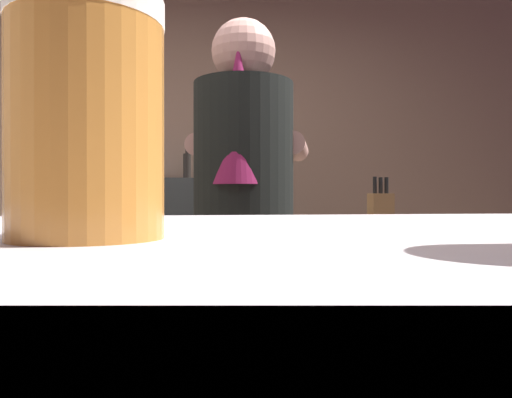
% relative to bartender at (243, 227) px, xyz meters
% --- Properties ---
extents(wall_back, '(5.20, 0.10, 2.70)m').
position_rel_bartender_xyz_m(wall_back, '(-0.16, 1.96, 0.37)').
color(wall_back, '#9A7960').
rests_on(wall_back, ground).
extents(prep_counter, '(2.10, 0.60, 0.89)m').
position_rel_bartender_xyz_m(prep_counter, '(0.19, 0.46, -0.53)').
color(prep_counter, brown).
rests_on(prep_counter, ground).
extents(back_shelf, '(1.00, 0.36, 1.20)m').
position_rel_bartender_xyz_m(back_shelf, '(-0.31, 1.68, -0.38)').
color(back_shelf, '#373D3D').
rests_on(back_shelf, ground).
extents(bartender, '(0.49, 0.55, 1.69)m').
position_rel_bartender_xyz_m(bartender, '(0.00, 0.00, 0.00)').
color(bartender, '#312F31').
rests_on(bartender, ground).
extents(knife_block, '(0.10, 0.08, 0.28)m').
position_rel_bartender_xyz_m(knife_block, '(0.69, 0.47, 0.02)').
color(knife_block, olive).
rests_on(knife_block, prep_counter).
extents(mixing_bowl, '(0.19, 0.19, 0.05)m').
position_rel_bartender_xyz_m(mixing_bowl, '(-0.14, 0.50, -0.06)').
color(mixing_bowl, '#D24A37').
rests_on(mixing_bowl, prep_counter).
extents(chefs_knife, '(0.24, 0.07, 0.01)m').
position_rel_bartender_xyz_m(chefs_knife, '(0.28, 0.41, -0.08)').
color(chefs_knife, silver).
rests_on(chefs_knife, prep_counter).
extents(pint_glass_near, '(0.08, 0.08, 0.13)m').
position_rel_bartender_xyz_m(pint_glass_near, '(-0.24, -1.34, 0.14)').
color(pint_glass_near, '#C97F33').
rests_on(pint_glass_near, bar_counter).
extents(bottle_hot_sauce, '(0.05, 0.05, 0.25)m').
position_rel_bartender_xyz_m(bottle_hot_sauce, '(-0.20, 1.74, 0.33)').
color(bottle_hot_sauce, black).
rests_on(bottle_hot_sauce, back_shelf).
extents(bottle_olive_oil, '(0.06, 0.06, 0.26)m').
position_rel_bartender_xyz_m(bottle_olive_oil, '(-0.45, 1.70, 0.33)').
color(bottle_olive_oil, '#294F91').
rests_on(bottle_olive_oil, back_shelf).
extents(bottle_soy, '(0.08, 0.08, 0.20)m').
position_rel_bartender_xyz_m(bottle_soy, '(0.09, 1.64, 0.30)').
color(bottle_soy, '#457F30').
rests_on(bottle_soy, back_shelf).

